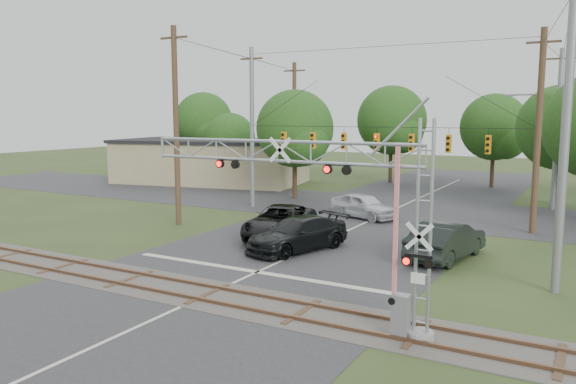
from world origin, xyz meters
The scene contains 14 objects.
ground centered at (0.00, 0.00, 0.00)m, with size 160.00×160.00×0.00m, color #30411E.
road_main centered at (0.00, 10.00, 0.01)m, with size 14.00×90.00×0.02m, color #28272A.
road_cross centered at (0.00, 24.00, 0.01)m, with size 90.00×12.00×0.02m, color #28272A.
railroad_track centered at (0.00, 2.00, 0.03)m, with size 90.00×3.20×0.17m.
crossing_gantry centered at (5.15, 1.64, 4.15)m, with size 10.43×0.85×6.66m.
traffic_signal_span centered at (0.88, 20.00, 5.60)m, with size 19.34×0.36×11.50m.
pickup_black centered at (-2.61, 12.04, 0.88)m, with size 2.91×6.32×1.76m, color black.
car_dark centered at (-0.36, 9.87, 0.84)m, with size 2.34×5.76×1.67m, color black.
sedan_silver centered at (-0.77, 19.82, 0.82)m, with size 1.94×4.83×1.64m, color #B8BBC0.
suv_dark centered at (6.54, 11.80, 0.90)m, with size 1.90×5.44×1.79m, color black.
commercial_building centered at (-21.43, 30.92, 2.15)m, with size 19.77×12.59×4.29m.
streetlight centered at (8.62, 27.24, 4.64)m, with size 2.21×0.23×8.29m.
utility_poles centered at (2.66, 22.80, 5.82)m, with size 25.98×28.61×11.99m.
treeline centered at (1.11, 33.74, 5.75)m, with size 56.16×21.27×9.73m.
Camera 1 is at (12.55, -14.37, 6.75)m, focal length 35.00 mm.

